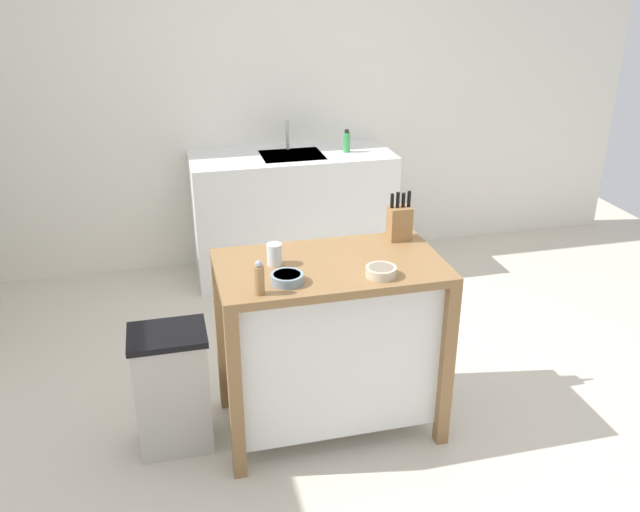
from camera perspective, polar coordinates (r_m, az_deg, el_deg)
ground_plane at (r=3.69m, az=2.18°, el=-12.57°), size 6.84×6.84×0.00m
wall_back at (r=5.10m, az=-4.24°, el=13.77°), size 5.84×0.10×2.60m
kitchen_island at (r=3.29m, az=0.84°, el=-6.95°), size 1.06×0.61×0.91m
knife_block at (r=3.36m, az=6.79°, el=2.91°), size 0.11×0.09×0.25m
bowl_ceramic_small at (r=2.91m, az=-2.83°, el=-1.88°), size 0.15×0.15×0.04m
bowl_stoneware_deep at (r=2.98m, az=5.23°, el=-1.30°), size 0.14×0.14×0.04m
drinking_cup at (r=3.08m, az=-3.91°, el=0.14°), size 0.07×0.07×0.10m
pepper_grinder at (r=2.80m, az=-5.20°, el=-1.93°), size 0.04×0.04×0.15m
trash_bin at (r=3.33m, az=-12.46°, el=-11.01°), size 0.36×0.28×0.63m
sink_counter at (r=5.00m, az=-2.35°, el=3.63°), size 1.46×0.60×0.92m
sink_faucet at (r=4.97m, az=-2.80°, el=10.31°), size 0.02×0.02×0.22m
bottle_dish_soap at (r=4.90m, az=2.28°, el=9.71°), size 0.05×0.05×0.16m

